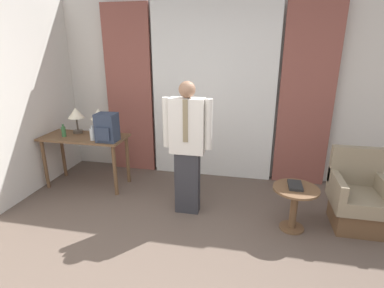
{
  "coord_description": "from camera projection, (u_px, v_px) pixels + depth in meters",
  "views": [
    {
      "loc": [
        0.61,
        -1.71,
        2.0
      ],
      "look_at": [
        -0.04,
        1.39,
        0.94
      ],
      "focal_mm": 28.0,
      "sensor_mm": 36.0,
      "label": 1
    }
  ],
  "objects": [
    {
      "name": "bottle_near_edge",
      "position": [
        64.0,
        132.0,
        4.22
      ],
      "size": [
        0.06,
        0.06,
        0.18
      ],
      "color": "#336638",
      "rests_on": "desk"
    },
    {
      "name": "desk",
      "position": [
        85.0,
        144.0,
        4.3
      ],
      "size": [
        1.2,
        0.55,
        0.76
      ],
      "color": "brown",
      "rests_on": "ground_plane"
    },
    {
      "name": "table_lamp_right",
      "position": [
        99.0,
        116.0,
        4.27
      ],
      "size": [
        0.23,
        0.23,
        0.38
      ],
      "color": "#4C4238",
      "rests_on": "desk"
    },
    {
      "name": "wall_back",
      "position": [
        214.0,
        89.0,
        4.54
      ],
      "size": [
        10.0,
        0.06,
        2.7
      ],
      "color": "silver",
      "rests_on": "ground_plane"
    },
    {
      "name": "curtain_sheer_center",
      "position": [
        213.0,
        95.0,
        4.44
      ],
      "size": [
        1.83,
        0.06,
        2.58
      ],
      "color": "white",
      "rests_on": "ground_plane"
    },
    {
      "name": "backpack",
      "position": [
        107.0,
        128.0,
        3.99
      ],
      "size": [
        0.26,
        0.25,
        0.38
      ],
      "color": "#2D384C",
      "rests_on": "desk"
    },
    {
      "name": "side_table",
      "position": [
        295.0,
        201.0,
        3.31
      ],
      "size": [
        0.49,
        0.49,
        0.51
      ],
      "color": "brown",
      "rests_on": "ground_plane"
    },
    {
      "name": "book",
      "position": [
        295.0,
        185.0,
        3.28
      ],
      "size": [
        0.15,
        0.24,
        0.03
      ],
      "color": "black",
      "rests_on": "side_table"
    },
    {
      "name": "bottle_by_lamp",
      "position": [
        93.0,
        134.0,
        4.06
      ],
      "size": [
        0.08,
        0.08,
        0.21
      ],
      "color": "silver",
      "rests_on": "desk"
    },
    {
      "name": "table_lamp_left",
      "position": [
        76.0,
        115.0,
        4.34
      ],
      "size": [
        0.23,
        0.23,
        0.38
      ],
      "color": "#4C4238",
      "rests_on": "desk"
    },
    {
      "name": "curtain_drape_left",
      "position": [
        129.0,
        92.0,
        4.7
      ],
      "size": [
        0.74,
        0.06,
        2.58
      ],
      "color": "brown",
      "rests_on": "ground_plane"
    },
    {
      "name": "person",
      "position": [
        187.0,
        144.0,
        3.51
      ],
      "size": [
        0.58,
        0.2,
        1.62
      ],
      "color": "#2D2D33",
      "rests_on": "ground_plane"
    },
    {
      "name": "armchair",
      "position": [
        357.0,
        199.0,
        3.39
      ],
      "size": [
        0.56,
        0.6,
        0.88
      ],
      "color": "brown",
      "rests_on": "ground_plane"
    },
    {
      "name": "curtain_drape_right",
      "position": [
        306.0,
        98.0,
        4.18
      ],
      "size": [
        0.74,
        0.06,
        2.58
      ],
      "color": "brown",
      "rests_on": "ground_plane"
    }
  ]
}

